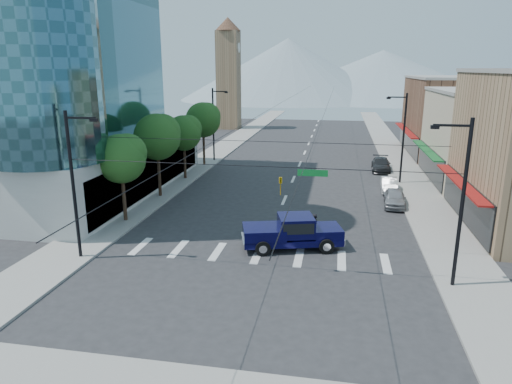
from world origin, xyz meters
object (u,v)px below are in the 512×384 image
Objects in this scene: parked_car_mid at (389,185)px; parked_car_far at (381,165)px; parked_car_near at (395,198)px; pedestrian at (315,226)px; pickup_truck at (292,232)px.

parked_car_mid is 0.80× the size of parked_car_far.
parked_car_near is 4.80m from parked_car_mid.
parked_car_near is 14.01m from parked_car_far.
parked_car_far reaches higher than parked_car_mid.
pedestrian is 0.41× the size of parked_car_near.
parked_car_near is at bearing -38.43° from pedestrian.
pedestrian is at bearing -120.90° from parked_car_near.
pickup_truck is 2.49m from pedestrian.
parked_car_mid is at bearing -27.82° from pedestrian.
pedestrian is 0.35× the size of parked_car_far.
pickup_truck is 17.44m from parked_car_mid.
pedestrian is 10.81m from parked_car_near.
pedestrian reaches higher than parked_car_near.
pickup_truck is 1.58× the size of parked_car_near.
parked_car_near is at bearing 39.79° from pickup_truck.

